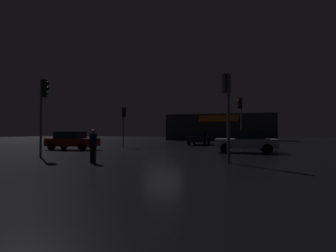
{
  "coord_description": "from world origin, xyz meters",
  "views": [
    {
      "loc": [
        6.08,
        -18.36,
        1.44
      ],
      "look_at": [
        -1.56,
        6.09,
        1.98
      ],
      "focal_mm": 29.54,
      "sensor_mm": 36.0,
      "label": 1
    }
  ],
  "objects_px": {
    "traffic_signal_opposite": "(124,117)",
    "traffic_signal_main": "(240,111)",
    "traffic_signal_cross_left": "(43,100)",
    "car_crossing": "(72,140)",
    "car_near": "(199,138)",
    "traffic_signal_cross_right": "(227,100)",
    "car_far": "(246,141)",
    "store_building": "(221,127)",
    "pedestrian": "(93,144)"
  },
  "relations": [
    {
      "from": "store_building",
      "to": "traffic_signal_cross_left",
      "type": "distance_m",
      "value": 36.89
    },
    {
      "from": "pedestrian",
      "to": "traffic_signal_opposite",
      "type": "bearing_deg",
      "value": 110.47
    },
    {
      "from": "traffic_signal_opposite",
      "to": "traffic_signal_cross_right",
      "type": "distance_m",
      "value": 15.07
    },
    {
      "from": "traffic_signal_main",
      "to": "traffic_signal_opposite",
      "type": "bearing_deg",
      "value": -178.05
    },
    {
      "from": "car_near",
      "to": "car_far",
      "type": "bearing_deg",
      "value": -62.81
    },
    {
      "from": "traffic_signal_main",
      "to": "car_near",
      "type": "distance_m",
      "value": 8.11
    },
    {
      "from": "store_building",
      "to": "pedestrian",
      "type": "height_order",
      "value": "store_building"
    },
    {
      "from": "traffic_signal_cross_right",
      "to": "car_crossing",
      "type": "distance_m",
      "value": 14.12
    },
    {
      "from": "store_building",
      "to": "car_near",
      "type": "bearing_deg",
      "value": -90.78
    },
    {
      "from": "traffic_signal_cross_right",
      "to": "car_far",
      "type": "xyz_separation_m",
      "value": [
        0.68,
        6.85,
        -2.13
      ]
    },
    {
      "from": "car_far",
      "to": "traffic_signal_opposite",
      "type": "bearing_deg",
      "value": 161.14
    },
    {
      "from": "car_near",
      "to": "car_crossing",
      "type": "bearing_deg",
      "value": -125.12
    },
    {
      "from": "traffic_signal_cross_left",
      "to": "pedestrian",
      "type": "xyz_separation_m",
      "value": [
        4.39,
        -1.75,
        -2.37
      ]
    },
    {
      "from": "traffic_signal_main",
      "to": "traffic_signal_opposite",
      "type": "relative_size",
      "value": 1.15
    },
    {
      "from": "traffic_signal_opposite",
      "to": "pedestrian",
      "type": "distance_m",
      "value": 13.54
    },
    {
      "from": "store_building",
      "to": "traffic_signal_opposite",
      "type": "xyz_separation_m",
      "value": [
        -6.22,
        -25.58,
        0.58
      ]
    },
    {
      "from": "traffic_signal_cross_right",
      "to": "car_crossing",
      "type": "height_order",
      "value": "traffic_signal_cross_right"
    },
    {
      "from": "car_far",
      "to": "pedestrian",
      "type": "xyz_separation_m",
      "value": [
        -6.59,
        -8.71,
        0.12
      ]
    },
    {
      "from": "traffic_signal_opposite",
      "to": "car_crossing",
      "type": "xyz_separation_m",
      "value": [
        -2.1,
        -4.95,
        -2.05
      ]
    },
    {
      "from": "traffic_signal_main",
      "to": "pedestrian",
      "type": "relative_size",
      "value": 2.76
    },
    {
      "from": "traffic_signal_opposite",
      "to": "car_far",
      "type": "xyz_separation_m",
      "value": [
        11.28,
        -3.85,
        -2.03
      ]
    },
    {
      "from": "traffic_signal_opposite",
      "to": "traffic_signal_cross_right",
      "type": "height_order",
      "value": "traffic_signal_cross_right"
    },
    {
      "from": "traffic_signal_main",
      "to": "car_far",
      "type": "xyz_separation_m",
      "value": [
        0.6,
        -4.22,
        -2.4
      ]
    },
    {
      "from": "traffic_signal_opposite",
      "to": "traffic_signal_main",
      "type": "bearing_deg",
      "value": 1.95
    },
    {
      "from": "store_building",
      "to": "car_crossing",
      "type": "height_order",
      "value": "store_building"
    },
    {
      "from": "traffic_signal_main",
      "to": "traffic_signal_cross_right",
      "type": "distance_m",
      "value": 11.07
    },
    {
      "from": "traffic_signal_cross_left",
      "to": "pedestrian",
      "type": "bearing_deg",
      "value": -21.73
    },
    {
      "from": "traffic_signal_cross_left",
      "to": "car_far",
      "type": "distance_m",
      "value": 13.23
    },
    {
      "from": "store_building",
      "to": "traffic_signal_cross_right",
      "type": "height_order",
      "value": "store_building"
    },
    {
      "from": "traffic_signal_main",
      "to": "car_crossing",
      "type": "bearing_deg",
      "value": -157.44
    },
    {
      "from": "car_far",
      "to": "car_crossing",
      "type": "bearing_deg",
      "value": -175.32
    },
    {
      "from": "car_near",
      "to": "car_crossing",
      "type": "height_order",
      "value": "car_near"
    },
    {
      "from": "traffic_signal_main",
      "to": "car_near",
      "type": "xyz_separation_m",
      "value": [
        -4.73,
        6.15,
        -2.39
      ]
    },
    {
      "from": "traffic_signal_cross_left",
      "to": "traffic_signal_opposite",
      "type": "bearing_deg",
      "value": 91.6
    },
    {
      "from": "car_far",
      "to": "pedestrian",
      "type": "bearing_deg",
      "value": -127.13
    },
    {
      "from": "traffic_signal_main",
      "to": "store_building",
      "type": "bearing_deg",
      "value": 100.05
    },
    {
      "from": "traffic_signal_cross_left",
      "to": "car_crossing",
      "type": "height_order",
      "value": "traffic_signal_cross_left"
    },
    {
      "from": "traffic_signal_cross_left",
      "to": "car_near",
      "type": "relative_size",
      "value": 0.96
    },
    {
      "from": "traffic_signal_opposite",
      "to": "car_near",
      "type": "relative_size",
      "value": 0.81
    },
    {
      "from": "traffic_signal_cross_left",
      "to": "traffic_signal_cross_right",
      "type": "relative_size",
      "value": 1.07
    },
    {
      "from": "traffic_signal_opposite",
      "to": "pedestrian",
      "type": "bearing_deg",
      "value": -69.53
    },
    {
      "from": "traffic_signal_opposite",
      "to": "car_near",
      "type": "height_order",
      "value": "traffic_signal_opposite"
    },
    {
      "from": "pedestrian",
      "to": "traffic_signal_cross_left",
      "type": "bearing_deg",
      "value": 158.27
    },
    {
      "from": "car_crossing",
      "to": "traffic_signal_cross_left",
      "type": "bearing_deg",
      "value": -67.73
    },
    {
      "from": "traffic_signal_main",
      "to": "car_far",
      "type": "height_order",
      "value": "traffic_signal_main"
    },
    {
      "from": "traffic_signal_cross_right",
      "to": "car_near",
      "type": "relative_size",
      "value": 0.9
    },
    {
      "from": "traffic_signal_main",
      "to": "car_crossing",
      "type": "xyz_separation_m",
      "value": [
        -12.78,
        -5.31,
        -2.42
      ]
    },
    {
      "from": "traffic_signal_cross_right",
      "to": "traffic_signal_main",
      "type": "bearing_deg",
      "value": 89.6
    },
    {
      "from": "store_building",
      "to": "car_far",
      "type": "distance_m",
      "value": 29.9
    },
    {
      "from": "traffic_signal_main",
      "to": "traffic_signal_cross_left",
      "type": "bearing_deg",
      "value": -132.89
    }
  ]
}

